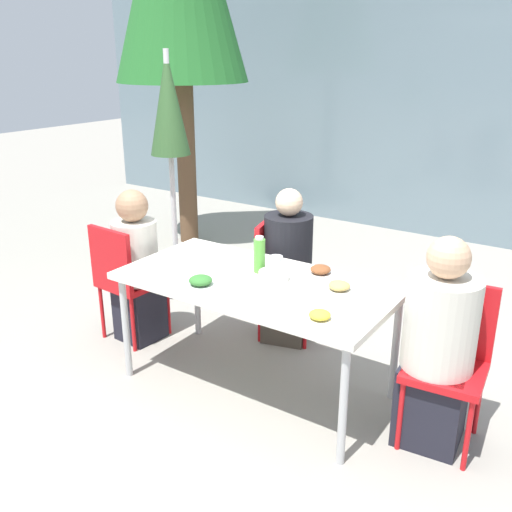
% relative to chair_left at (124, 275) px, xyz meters
% --- Properties ---
extents(ground_plane, '(24.00, 24.00, 0.00)m').
position_rel_chair_left_xyz_m(ground_plane, '(1.13, 0.01, -0.51)').
color(ground_plane, gray).
extents(building_facade, '(10.00, 0.20, 3.00)m').
position_rel_chair_left_xyz_m(building_facade, '(1.13, 3.82, 0.99)').
color(building_facade, slate).
rests_on(building_facade, ground).
extents(dining_table, '(1.65, 0.83, 0.73)m').
position_rel_chair_left_xyz_m(dining_table, '(1.13, 0.01, 0.16)').
color(dining_table, silver).
rests_on(dining_table, ground).
extents(chair_left, '(0.43, 0.43, 0.87)m').
position_rel_chair_left_xyz_m(chair_left, '(0.00, 0.00, 0.00)').
color(chair_left, red).
rests_on(chair_left, ground).
extents(person_left, '(0.32, 0.32, 1.12)m').
position_rel_chair_left_xyz_m(person_left, '(0.06, 0.08, 0.02)').
color(person_left, black).
rests_on(person_left, ground).
extents(chair_right, '(0.43, 0.43, 0.87)m').
position_rel_chair_left_xyz_m(chair_right, '(2.24, 0.19, 0.00)').
color(chair_right, red).
rests_on(chair_right, ground).
extents(person_right, '(0.37, 0.37, 1.17)m').
position_rel_chair_left_xyz_m(person_right, '(2.20, 0.10, 0.03)').
color(person_right, black).
rests_on(person_right, ground).
extents(chair_far, '(0.49, 0.49, 0.87)m').
position_rel_chair_left_xyz_m(chair_far, '(0.86, 0.70, 0.00)').
color(chair_far, red).
rests_on(chair_far, ground).
extents(person_far, '(0.38, 0.38, 1.13)m').
position_rel_chair_left_xyz_m(person_far, '(0.95, 0.67, 0.02)').
color(person_far, '#473D33').
rests_on(person_far, ground).
extents(closed_umbrella, '(0.36, 0.36, 2.03)m').
position_rel_chair_left_xyz_m(closed_umbrella, '(-0.29, 0.88, 0.98)').
color(closed_umbrella, '#333333').
rests_on(closed_umbrella, ground).
extents(plate_0, '(0.23, 0.23, 0.06)m').
position_rel_chair_left_xyz_m(plate_0, '(1.41, 0.28, 0.24)').
color(plate_0, white).
rests_on(plate_0, dining_table).
extents(plate_1, '(0.20, 0.20, 0.06)m').
position_rel_chair_left_xyz_m(plate_1, '(1.70, -0.27, 0.24)').
color(plate_1, white).
rests_on(plate_1, dining_table).
extents(plate_2, '(0.22, 0.22, 0.06)m').
position_rel_chair_left_xyz_m(plate_2, '(1.62, 0.12, 0.24)').
color(plate_2, white).
rests_on(plate_2, dining_table).
extents(plate_3, '(0.25, 0.25, 0.07)m').
position_rel_chair_left_xyz_m(plate_3, '(0.92, -0.26, 0.24)').
color(plate_3, white).
rests_on(plate_3, dining_table).
extents(bottle, '(0.07, 0.07, 0.23)m').
position_rel_chair_left_xyz_m(bottle, '(1.07, 0.12, 0.33)').
color(bottle, '#51A338').
rests_on(bottle, dining_table).
extents(drinking_cup, '(0.08, 0.08, 0.09)m').
position_rel_chair_left_xyz_m(drinking_cup, '(1.14, 0.22, 0.26)').
color(drinking_cup, white).
rests_on(drinking_cup, dining_table).
extents(salad_bowl, '(0.18, 0.18, 0.05)m').
position_rel_chair_left_xyz_m(salad_bowl, '(1.22, 0.06, 0.24)').
color(salad_bowl, white).
rests_on(salad_bowl, dining_table).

